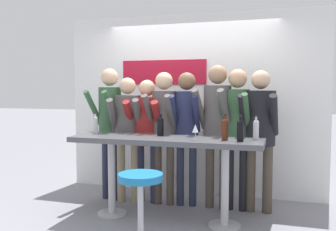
{
  "coord_description": "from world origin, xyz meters",
  "views": [
    {
      "loc": [
        1.3,
        -4.12,
        1.56
      ],
      "look_at": [
        0.0,
        0.09,
        1.23
      ],
      "focal_mm": 40.0,
      "sensor_mm": 36.0,
      "label": 1
    }
  ],
  "objects_px": {
    "bar_stool": "(141,198)",
    "person_left": "(128,125)",
    "person_far_right": "(237,121)",
    "wine_bottle_2": "(160,125)",
    "wine_bottle_4": "(240,129)",
    "wine_glass_0": "(195,129)",
    "person_far_left": "(110,117)",
    "person_center_left": "(147,128)",
    "person_center": "(164,122)",
    "person_right": "(217,119)",
    "wine_bottle_0": "(256,129)",
    "tasting_table": "(166,150)",
    "person_rightmost": "(260,125)",
    "person_center_right": "(187,122)",
    "wine_bottle_1": "(95,124)",
    "wine_bottle_3": "(225,128)"
  },
  "relations": [
    {
      "from": "bar_stool",
      "to": "person_left",
      "type": "xyz_separation_m",
      "value": [
        -0.69,
        1.3,
        0.57
      ]
    },
    {
      "from": "person_left",
      "to": "person_far_right",
      "type": "xyz_separation_m",
      "value": [
        1.46,
        0.07,
        0.09
      ]
    },
    {
      "from": "person_far_right",
      "to": "wine_bottle_2",
      "type": "relative_size",
      "value": 6.77
    },
    {
      "from": "wine_bottle_4",
      "to": "wine_glass_0",
      "type": "relative_size",
      "value": 1.6
    },
    {
      "from": "wine_bottle_4",
      "to": "person_far_left",
      "type": "bearing_deg",
      "value": 160.77
    },
    {
      "from": "person_far_left",
      "to": "person_center_left",
      "type": "xyz_separation_m",
      "value": [
        0.54,
        0.02,
        -0.13
      ]
    },
    {
      "from": "person_center",
      "to": "person_right",
      "type": "distance_m",
      "value": 0.7
    },
    {
      "from": "bar_stool",
      "to": "wine_bottle_0",
      "type": "relative_size",
      "value": 2.68
    },
    {
      "from": "bar_stool",
      "to": "wine_bottle_4",
      "type": "xyz_separation_m",
      "value": [
        0.88,
        0.69,
        0.63
      ]
    },
    {
      "from": "tasting_table",
      "to": "wine_bottle_2",
      "type": "height_order",
      "value": "wine_bottle_2"
    },
    {
      "from": "wine_bottle_4",
      "to": "person_rightmost",
      "type": "bearing_deg",
      "value": 76.56
    },
    {
      "from": "wine_bottle_4",
      "to": "person_left",
      "type": "bearing_deg",
      "value": 158.92
    },
    {
      "from": "person_center_right",
      "to": "person_right",
      "type": "xyz_separation_m",
      "value": [
        0.4,
        0.0,
        0.04
      ]
    },
    {
      "from": "wine_bottle_1",
      "to": "person_left",
      "type": "bearing_deg",
      "value": 54.03
    },
    {
      "from": "person_right",
      "to": "wine_glass_0",
      "type": "bearing_deg",
      "value": -87.82
    },
    {
      "from": "person_center_right",
      "to": "wine_bottle_0",
      "type": "xyz_separation_m",
      "value": [
        0.92,
        -0.47,
        -0.01
      ]
    },
    {
      "from": "person_far_right",
      "to": "person_rightmost",
      "type": "bearing_deg",
      "value": 5.04
    },
    {
      "from": "person_center",
      "to": "wine_bottle_1",
      "type": "height_order",
      "value": "person_center"
    },
    {
      "from": "person_center",
      "to": "wine_bottle_4",
      "type": "bearing_deg",
      "value": -30.26
    },
    {
      "from": "person_center_left",
      "to": "wine_bottle_1",
      "type": "relative_size",
      "value": 6.35
    },
    {
      "from": "person_center_left",
      "to": "person_right",
      "type": "height_order",
      "value": "person_right"
    },
    {
      "from": "wine_bottle_1",
      "to": "wine_bottle_2",
      "type": "height_order",
      "value": "wine_bottle_2"
    },
    {
      "from": "person_center_left",
      "to": "wine_bottle_4",
      "type": "relative_size",
      "value": 5.89
    },
    {
      "from": "bar_stool",
      "to": "person_left",
      "type": "height_order",
      "value": "person_left"
    },
    {
      "from": "person_center_left",
      "to": "wine_bottle_2",
      "type": "xyz_separation_m",
      "value": [
        0.34,
        -0.44,
        0.08
      ]
    },
    {
      "from": "person_center",
      "to": "wine_bottle_2",
      "type": "distance_m",
      "value": 0.42
    },
    {
      "from": "person_center_right",
      "to": "tasting_table",
      "type": "bearing_deg",
      "value": -105.61
    },
    {
      "from": "tasting_table",
      "to": "person_center_left",
      "type": "relative_size",
      "value": 1.35
    },
    {
      "from": "person_far_right",
      "to": "wine_bottle_3",
      "type": "height_order",
      "value": "person_far_right"
    },
    {
      "from": "person_left",
      "to": "person_rightmost",
      "type": "bearing_deg",
      "value": -8.54
    },
    {
      "from": "wine_bottle_0",
      "to": "wine_bottle_1",
      "type": "relative_size",
      "value": 1.03
    },
    {
      "from": "wine_bottle_4",
      "to": "person_center_right",
      "type": "bearing_deg",
      "value": 138.66
    },
    {
      "from": "wine_bottle_1",
      "to": "person_center_right",
      "type": "bearing_deg",
      "value": 22.79
    },
    {
      "from": "wine_bottle_1",
      "to": "wine_bottle_2",
      "type": "relative_size",
      "value": 0.99
    },
    {
      "from": "person_center",
      "to": "person_center_left",
      "type": "bearing_deg",
      "value": 174.54
    },
    {
      "from": "wine_bottle_1",
      "to": "wine_bottle_4",
      "type": "xyz_separation_m",
      "value": [
        1.85,
        -0.22,
        0.01
      ]
    },
    {
      "from": "wine_bottle_2",
      "to": "wine_glass_0",
      "type": "xyz_separation_m",
      "value": [
        0.49,
        -0.27,
        0.0
      ]
    },
    {
      "from": "person_rightmost",
      "to": "wine_glass_0",
      "type": "bearing_deg",
      "value": -128.41
    },
    {
      "from": "person_far_right",
      "to": "wine_bottle_2",
      "type": "distance_m",
      "value": 0.98
    },
    {
      "from": "tasting_table",
      "to": "person_rightmost",
      "type": "xyz_separation_m",
      "value": [
        1.03,
        0.61,
        0.27
      ]
    },
    {
      "from": "person_center_left",
      "to": "wine_bottle_0",
      "type": "bearing_deg",
      "value": -20.88
    },
    {
      "from": "person_right",
      "to": "person_far_left",
      "type": "bearing_deg",
      "value": -167.64
    },
    {
      "from": "bar_stool",
      "to": "person_far_left",
      "type": "distance_m",
      "value": 1.79
    },
    {
      "from": "wine_glass_0",
      "to": "wine_bottle_2",
      "type": "bearing_deg",
      "value": 151.17
    },
    {
      "from": "person_center_left",
      "to": "wine_bottle_3",
      "type": "distance_m",
      "value": 1.3
    },
    {
      "from": "person_far_left",
      "to": "person_far_right",
      "type": "relative_size",
      "value": 1.02
    },
    {
      "from": "person_rightmost",
      "to": "wine_bottle_0",
      "type": "relative_size",
      "value": 6.57
    },
    {
      "from": "person_center_left",
      "to": "wine_bottle_4",
      "type": "distance_m",
      "value": 1.48
    },
    {
      "from": "person_center_right",
      "to": "person_rightmost",
      "type": "distance_m",
      "value": 0.93
    },
    {
      "from": "wine_bottle_0",
      "to": "wine_bottle_1",
      "type": "height_order",
      "value": "wine_bottle_0"
    }
  ]
}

